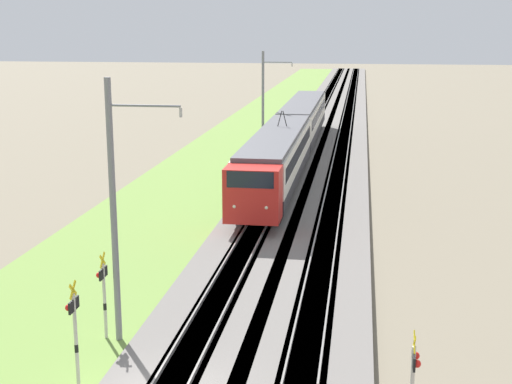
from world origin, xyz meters
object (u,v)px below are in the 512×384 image
crossing_signal_far (413,382)px  crossing_signal_aux (104,288)px  catenary_mast_near (115,211)px  catenary_mast_mid (264,103)px  crossing_signal_near (75,325)px  passenger_train (292,135)px

crossing_signal_far → crossing_signal_aux: size_ratio=1.05×
catenary_mast_near → catenary_mast_mid: size_ratio=1.04×
crossing_signal_aux → catenary_mast_near: catenary_mast_near is taller
crossing_signal_near → crossing_signal_aux: crossing_signal_near is taller
crossing_signal_aux → catenary_mast_mid: catenary_mast_mid is taller
catenary_mast_near → catenary_mast_mid: catenary_mast_near is taller
catenary_mast_near → passenger_train: bearing=-4.6°
passenger_train → crossing_signal_aux: bearing=-5.5°
crossing_signal_far → crossing_signal_aux: 11.50m
crossing_signal_near → catenary_mast_near: bearing=-92.3°
passenger_train → crossing_signal_aux: passenger_train is taller
passenger_train → catenary_mast_mid: 4.54m
passenger_train → catenary_mast_near: (-33.79, 2.70, 2.33)m
passenger_train → crossing_signal_near: bearing=-4.4°
crossing_signal_far → catenary_mast_near: (5.41, 9.57, 2.67)m
crossing_signal_aux → catenary_mast_mid: size_ratio=0.37×
passenger_train → catenary_mast_mid: bearing=-137.5°
crossing_signal_near → catenary_mast_mid: 40.30m
crossing_signal_near → catenary_mast_near: (3.49, -0.14, 2.60)m
crossing_signal_aux → passenger_train: bearing=-95.5°
crossing_signal_far → crossing_signal_near: bearing=168.9°
crossing_signal_near → catenary_mast_mid: bearing=-90.2°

